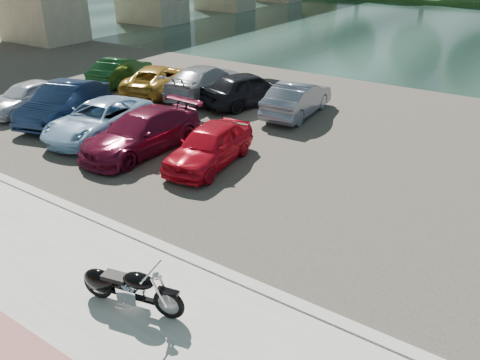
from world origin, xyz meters
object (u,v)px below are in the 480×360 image
Objects in this scene: motorcycle at (123,286)px; car_1 at (64,102)px; car_0 at (27,97)px; car_2 at (99,119)px.

motorcycle is 12.52m from car_1.
car_0 reaches higher than car_2.
car_1 is 2.65m from car_2.
car_2 is (-7.93, 6.34, 0.14)m from motorcycle.
car_1 reaches higher than car_2.
car_2 is (2.61, -0.42, -0.11)m from car_1.
car_2 is at bearing -8.04° from car_0.
car_0 is 0.82× the size of car_2.
car_0 is 0.84× the size of car_1.
motorcycle is 0.59× the size of car_0.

